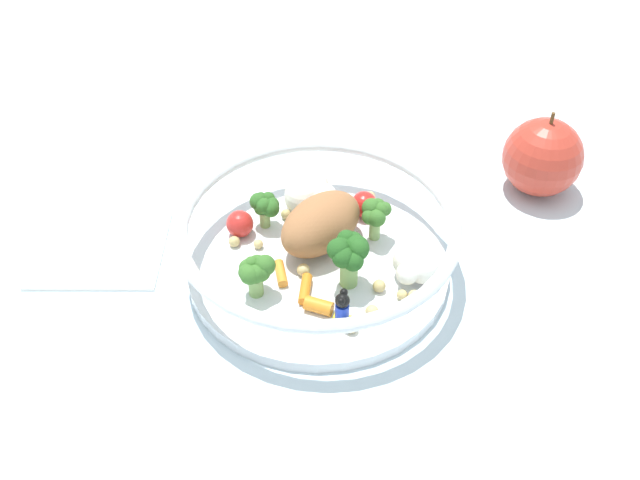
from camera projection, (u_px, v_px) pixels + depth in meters
The scene contains 4 objects.
ground_plane at pixel (324, 271), 0.68m from camera, with size 2.40×2.40×0.00m, color silver.
food_container at pixel (322, 235), 0.67m from camera, with size 0.25×0.25×0.07m.
loose_apple at pixel (543, 157), 0.75m from camera, with size 0.08×0.08×0.09m.
folded_napkin at pixel (100, 248), 0.70m from camera, with size 0.11×0.12×0.01m, color white.
Camera 1 is at (-0.45, -0.19, 0.48)m, focal length 41.18 mm.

